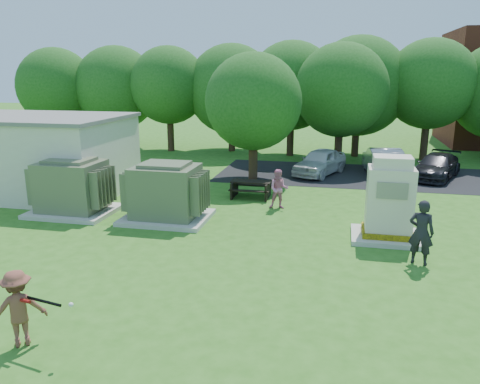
% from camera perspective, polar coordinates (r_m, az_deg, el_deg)
% --- Properties ---
extents(ground, '(120.00, 120.00, 0.00)m').
position_cam_1_polar(ground, '(12.22, -4.11, -10.54)').
color(ground, '#2D6619').
rests_on(ground, ground).
extents(service_building, '(10.00, 5.00, 3.20)m').
position_cam_1_polar(service_building, '(22.90, -26.23, 4.04)').
color(service_building, beige).
rests_on(service_building, ground).
extents(service_building_roof, '(10.20, 5.20, 0.15)m').
position_cam_1_polar(service_building_roof, '(22.70, -26.70, 8.20)').
color(service_building_roof, slate).
rests_on(service_building_roof, service_building).
extents(parking_strip, '(20.00, 6.00, 0.01)m').
position_cam_1_polar(parking_strip, '(24.93, 20.88, 1.58)').
color(parking_strip, '#232326').
rests_on(parking_strip, ground).
extents(transformer_left, '(3.00, 2.40, 2.07)m').
position_cam_1_polar(transformer_left, '(18.44, -19.78, 0.47)').
color(transformer_left, beige).
rests_on(transformer_left, ground).
extents(transformer_right, '(3.00, 2.40, 2.07)m').
position_cam_1_polar(transformer_right, '(16.78, -9.00, -0.16)').
color(transformer_right, beige).
rests_on(transformer_right, ground).
extents(generator_cabinet, '(2.19, 1.79, 2.66)m').
position_cam_1_polar(generator_cabinet, '(15.30, 17.73, -1.36)').
color(generator_cabinet, beige).
rests_on(generator_cabinet, ground).
extents(picnic_table, '(1.67, 1.25, 0.71)m').
position_cam_1_polar(picnic_table, '(19.65, 1.35, 0.59)').
color(picnic_table, black).
rests_on(picnic_table, ground).
extents(batter, '(1.14, 1.06, 1.54)m').
position_cam_1_polar(batter, '(10.14, -25.40, -12.68)').
color(batter, brown).
rests_on(batter, ground).
extents(person_by_generator, '(0.77, 0.61, 1.83)m').
position_cam_1_polar(person_by_generator, '(13.70, 21.23, -4.60)').
color(person_by_generator, black).
rests_on(person_by_generator, ground).
extents(person_at_picnic, '(0.80, 0.66, 1.54)m').
position_cam_1_polar(person_at_picnic, '(18.05, 4.76, 0.35)').
color(person_at_picnic, '#CD6C93').
rests_on(person_at_picnic, ground).
extents(car_white, '(2.92, 4.23, 1.34)m').
position_cam_1_polar(car_white, '(24.40, 9.74, 3.66)').
color(car_white, silver).
rests_on(car_white, ground).
extents(car_silver_a, '(1.99, 4.55, 1.46)m').
position_cam_1_polar(car_silver_a, '(24.83, 17.05, 3.56)').
color(car_silver_a, '#9FA0A4').
rests_on(car_silver_a, ground).
extents(car_dark, '(3.15, 4.46, 1.20)m').
position_cam_1_polar(car_dark, '(25.16, 22.83, 2.89)').
color(car_dark, black).
rests_on(car_dark, ground).
extents(batting_equipment, '(1.12, 0.24, 0.12)m').
position_cam_1_polar(batting_equipment, '(9.62, -22.78, -12.23)').
color(batting_equipment, black).
rests_on(batting_equipment, ground).
extents(tree_row, '(41.30, 13.30, 7.30)m').
position_cam_1_polar(tree_row, '(29.15, 9.76, 12.30)').
color(tree_row, '#47301E').
rests_on(tree_row, ground).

